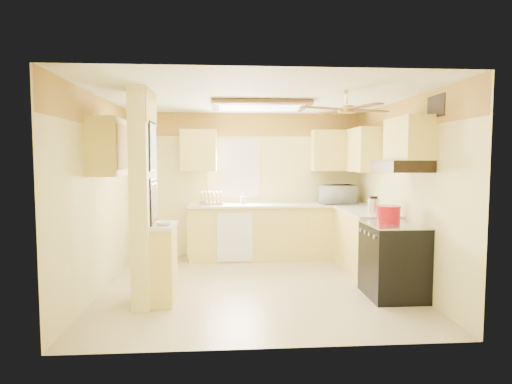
{
  "coord_description": "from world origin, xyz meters",
  "views": [
    {
      "loc": [
        -0.39,
        -5.61,
        1.71
      ],
      "look_at": [
        0.03,
        0.35,
        1.24
      ],
      "focal_mm": 30.0,
      "sensor_mm": 36.0,
      "label": 1
    }
  ],
  "objects": [
    {
      "name": "range_hood",
      "position": [
        1.74,
        -0.55,
        1.62
      ],
      "size": [
        0.5,
        0.76,
        0.14
      ],
      "primitive_type": "cube",
      "color": "black",
      "rests_on": "upper_cab_over_stove"
    },
    {
      "name": "countertop_back",
      "position": [
        0.5,
        1.59,
        0.92
      ],
      "size": [
        3.04,
        0.64,
        0.04
      ],
      "primitive_type": "cube",
      "color": "white",
      "rests_on": "lower_cabinets_back"
    },
    {
      "name": "floor",
      "position": [
        0.0,
        0.0,
        0.0
      ],
      "size": [
        4.0,
        4.0,
        0.0
      ],
      "primitive_type": "plane",
      "color": "tan",
      "rests_on": "ground"
    },
    {
      "name": "dish_rack",
      "position": [
        -0.64,
        1.59,
        1.02
      ],
      "size": [
        0.4,
        0.32,
        0.22
      ],
      "color": "tan",
      "rests_on": "countertop_back"
    },
    {
      "name": "vent_grate",
      "position": [
        1.98,
        -0.9,
        2.3
      ],
      "size": [
        0.02,
        0.4,
        0.25
      ],
      "primitive_type": "cube",
      "color": "black",
      "rests_on": "wall_right"
    },
    {
      "name": "ledge_top",
      "position": [
        -1.13,
        -0.55,
        0.92
      ],
      "size": [
        0.28,
        0.58,
        0.04
      ],
      "primitive_type": "cube",
      "color": "white",
      "rests_on": "partition_ledge"
    },
    {
      "name": "partition_column",
      "position": [
        -1.35,
        -0.55,
        1.25
      ],
      "size": [
        0.2,
        0.7,
        2.5
      ],
      "primitive_type": "cube",
      "color": "#EFE292",
      "rests_on": "floor"
    },
    {
      "name": "window",
      "position": [
        -0.25,
        1.89,
        1.55
      ],
      "size": [
        0.92,
        0.02,
        1.02
      ],
      "color": "white",
      "rests_on": "wall_back"
    },
    {
      "name": "bowl",
      "position": [
        -1.11,
        -0.65,
        0.96
      ],
      "size": [
        0.23,
        0.23,
        0.05
      ],
      "primitive_type": "imported",
      "rotation": [
        0.0,
        0.0,
        0.29
      ],
      "color": "white",
      "rests_on": "ledge_top"
    },
    {
      "name": "upper_cab_over_stove",
      "position": [
        1.82,
        -0.55,
        1.95
      ],
      "size": [
        0.35,
        0.76,
        0.52
      ],
      "primitive_type": "cube",
      "color": "#F8DA70",
      "rests_on": "wall_right"
    },
    {
      "name": "lower_cabinets_right",
      "position": [
        1.7,
        0.6,
        0.45
      ],
      "size": [
        0.6,
        1.4,
        0.9
      ],
      "primitive_type": "cube",
      "color": "#F8DA70",
      "rests_on": "floor"
    },
    {
      "name": "upper_cab_back_left",
      "position": [
        -0.85,
        1.72,
        1.85
      ],
      "size": [
        0.6,
        0.35,
        0.7
      ],
      "primitive_type": "cube",
      "color": "#F8DA70",
      "rests_on": "wall_back"
    },
    {
      "name": "ceiling",
      "position": [
        0.0,
        0.0,
        2.5
      ],
      "size": [
        4.0,
        4.0,
        0.0
      ],
      "primitive_type": "plane",
      "rotation": [
        3.14,
        0.0,
        0.0
      ],
      "color": "white",
      "rests_on": "wall_back"
    },
    {
      "name": "wallpaper_border",
      "position": [
        0.0,
        1.88,
        2.3
      ],
      "size": [
        4.0,
        0.02,
        0.4
      ],
      "primitive_type": "cube",
      "color": "#FEC64B",
      "rests_on": "wall_back"
    },
    {
      "name": "dishwasher_panel",
      "position": [
        -0.25,
        1.29,
        0.43
      ],
      "size": [
        0.58,
        0.02,
        0.8
      ],
      "primitive_type": "cube",
      "color": "white",
      "rests_on": "lower_cabinets_back"
    },
    {
      "name": "poster_menu",
      "position": [
        -1.24,
        -0.55,
        1.85
      ],
      "size": [
        0.02,
        0.42,
        0.57
      ],
      "color": "black",
      "rests_on": "partition_column"
    },
    {
      "name": "ceiling_light_panel",
      "position": [
        0.1,
        0.5,
        2.46
      ],
      "size": [
        1.35,
        0.95,
        0.06
      ],
      "color": "brown",
      "rests_on": "ceiling"
    },
    {
      "name": "dutch_oven",
      "position": [
        1.65,
        -0.42,
        1.02
      ],
      "size": [
        0.31,
        0.31,
        0.21
      ],
      "color": "red",
      "rests_on": "stove"
    },
    {
      "name": "kettle",
      "position": [
        1.67,
        0.18,
        1.06
      ],
      "size": [
        0.16,
        0.16,
        0.25
      ],
      "color": "silver",
      "rests_on": "countertop_right"
    },
    {
      "name": "poster_nashville",
      "position": [
        -1.24,
        -0.55,
        1.2
      ],
      "size": [
        0.02,
        0.42,
        0.57
      ],
      "color": "black",
      "rests_on": "partition_column"
    },
    {
      "name": "wall_right",
      "position": [
        2.0,
        0.0,
        1.25
      ],
      "size": [
        0.0,
        3.8,
        3.8
      ],
      "primitive_type": "plane",
      "rotation": [
        1.57,
        0.0,
        -1.57
      ],
      "color": "#EFE292",
      "rests_on": "floor"
    },
    {
      "name": "stove",
      "position": [
        1.67,
        -0.55,
        0.46
      ],
      "size": [
        0.68,
        0.77,
        0.92
      ],
      "color": "black",
      "rests_on": "floor"
    },
    {
      "name": "countertop_right",
      "position": [
        1.69,
        0.6,
        0.92
      ],
      "size": [
        0.64,
        1.44,
        0.04
      ],
      "primitive_type": "cube",
      "color": "white",
      "rests_on": "lower_cabinets_right"
    },
    {
      "name": "upper_cab_left_wall",
      "position": [
        -1.82,
        -0.25,
        1.85
      ],
      "size": [
        0.35,
        0.75,
        0.7
      ],
      "primitive_type": "cube",
      "color": "#F8DA70",
      "rests_on": "wall_left"
    },
    {
      "name": "microwave",
      "position": [
        1.52,
        1.59,
        1.1
      ],
      "size": [
        0.62,
        0.45,
        0.32
      ],
      "primitive_type": "imported",
      "rotation": [
        0.0,
        0.0,
        3.25
      ],
      "color": "white",
      "rests_on": "countertop_back"
    },
    {
      "name": "lower_cabinets_back",
      "position": [
        0.5,
        1.6,
        0.45
      ],
      "size": [
        3.0,
        0.6,
        0.9
      ],
      "primitive_type": "cube",
      "color": "#F8DA70",
      "rests_on": "floor"
    },
    {
      "name": "wall_front",
      "position": [
        0.0,
        -1.9,
        1.25
      ],
      "size": [
        4.0,
        0.0,
        4.0
      ],
      "primitive_type": "plane",
      "rotation": [
        -1.57,
        0.0,
        0.0
      ],
      "color": "#EFE292",
      "rests_on": "floor"
    },
    {
      "name": "wall_left",
      "position": [
        -2.0,
        0.0,
        1.25
      ],
      "size": [
        0.0,
        3.8,
        3.8
      ],
      "primitive_type": "plane",
      "rotation": [
        1.57,
        0.0,
        1.57
      ],
      "color": "#EFE292",
      "rests_on": "floor"
    },
    {
      "name": "utensil_crock",
      "position": [
        -0.1,
        1.65,
        1.01
      ],
      "size": [
        0.1,
        0.1,
        0.2
      ],
      "color": "white",
      "rests_on": "countertop_back"
    },
    {
      "name": "ceiling_fan",
      "position": [
        1.0,
        -0.7,
        2.29
      ],
      "size": [
        1.15,
        1.15,
        0.26
      ],
      "color": "gold",
      "rests_on": "ceiling"
    },
    {
      "name": "upper_cab_back_right",
      "position": [
        1.55,
        1.72,
        1.85
      ],
      "size": [
        0.9,
        0.35,
        0.7
      ],
      "primitive_type": "cube",
      "color": "#F8DA70",
      "rests_on": "wall_back"
    },
    {
      "name": "upper_cab_right",
      "position": [
        1.82,
        1.25,
        1.85
      ],
      "size": [
        0.35,
        1.0,
        0.7
      ],
      "primitive_type": "cube",
      "color": "#F8DA70",
      "rests_on": "wall_right"
    },
    {
      "name": "partition_ledge",
      "position": [
        -1.13,
        -0.55,
        0.45
      ],
      "size": [
        0.25,
        0.55,
        0.9
      ],
      "primitive_type": "cube",
      "color": "#F8DA70",
      "rests_on": "floor"
    },
    {
      "name": "wall_back",
      "position": [
        0.0,
        1.9,
        1.25
      ],
      "size": [
        4.0,
        0.0,
        4.0
      ],
      "primitive_type": "plane",
      "rotation": [
        1.57,
        0.0,
        0.0
      ],
      "color": "#EFE292",
      "rests_on": "floor"
    }
  ]
}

